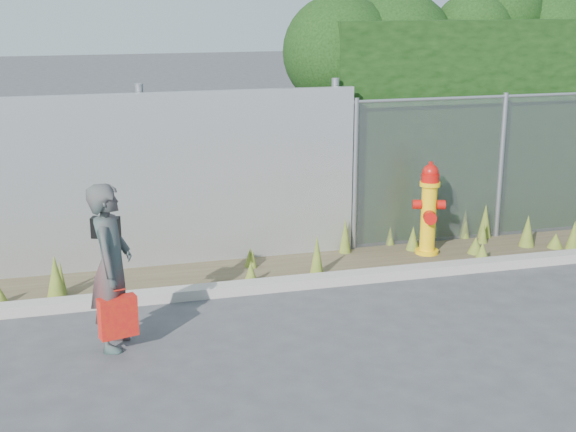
% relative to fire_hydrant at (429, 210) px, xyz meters
% --- Properties ---
extents(ground, '(80.00, 80.00, 0.00)m').
position_rel_fire_hydrant_xyz_m(ground, '(-1.92, -2.53, -0.61)').
color(ground, '#3C3C3F').
rests_on(ground, ground).
extents(curb, '(16.00, 0.22, 0.12)m').
position_rel_fire_hydrant_xyz_m(curb, '(-1.92, -0.73, -0.55)').
color(curb, gray).
rests_on(curb, ground).
extents(weed_strip, '(16.00, 1.31, 0.54)m').
position_rel_fire_hydrant_xyz_m(weed_strip, '(-1.58, -0.15, -0.49)').
color(weed_strip, '#473B28').
rests_on(weed_strip, ground).
extents(corrugated_fence, '(8.50, 0.21, 2.30)m').
position_rel_fire_hydrant_xyz_m(corrugated_fence, '(-5.16, 0.48, 0.49)').
color(corrugated_fence, '#B2B6B9').
rests_on(corrugated_fence, ground).
extents(chainlink_fence, '(6.50, 0.07, 2.05)m').
position_rel_fire_hydrant_xyz_m(chainlink_fence, '(2.33, 0.47, 0.42)').
color(chainlink_fence, gray).
rests_on(chainlink_fence, ground).
extents(hedge, '(7.85, 1.90, 3.66)m').
position_rel_fire_hydrant_xyz_m(hedge, '(2.24, 1.48, 1.39)').
color(hedge, black).
rests_on(hedge, ground).
extents(fire_hydrant, '(0.42, 0.38, 1.26)m').
position_rel_fire_hydrant_xyz_m(fire_hydrant, '(0.00, 0.00, 0.00)').
color(fire_hydrant, yellow).
rests_on(fire_hydrant, ground).
extents(woman, '(0.53, 0.68, 1.64)m').
position_rel_fire_hydrant_xyz_m(woman, '(-4.16, -1.81, 0.21)').
color(woman, '#0F615B').
rests_on(woman, ground).
extents(red_tote_bag, '(0.36, 0.13, 0.47)m').
position_rel_fire_hydrant_xyz_m(red_tote_bag, '(-4.14, -2.01, -0.23)').
color(red_tote_bag, red).
extents(black_shoulder_bag, '(0.27, 0.11, 0.20)m').
position_rel_fire_hydrant_xyz_m(black_shoulder_bag, '(-4.19, -1.67, 0.57)').
color(black_shoulder_bag, black).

